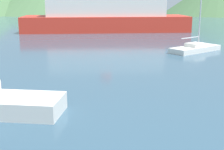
% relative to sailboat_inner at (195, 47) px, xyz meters
% --- Properties ---
extents(sailboat_inner, '(5.58, 4.82, 10.63)m').
position_rel_sailboat_inner_xyz_m(sailboat_inner, '(0.00, 0.00, 0.00)').
color(sailboat_inner, white).
rests_on(sailboat_inner, ground_plane).
extents(ferry_distant, '(25.21, 8.36, 7.65)m').
position_rel_sailboat_inner_xyz_m(ferry_distant, '(-8.52, 18.96, 2.23)').
color(ferry_distant, red).
rests_on(ferry_distant, ground_plane).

